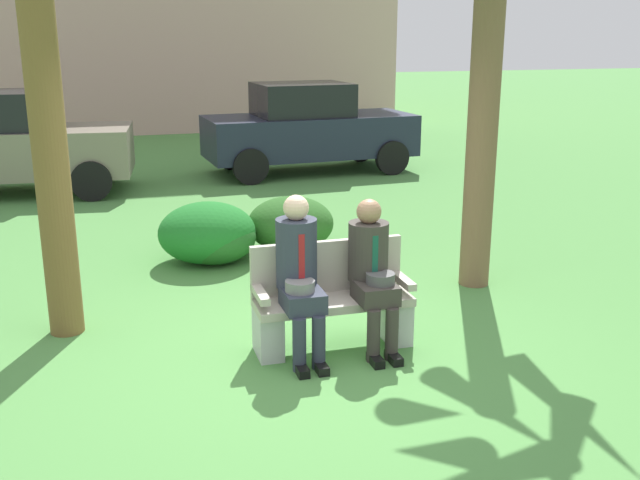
{
  "coord_description": "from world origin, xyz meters",
  "views": [
    {
      "loc": [
        -1.47,
        -5.46,
        2.63
      ],
      "look_at": [
        0.28,
        0.56,
        0.85
      ],
      "focal_mm": 41.63,
      "sensor_mm": 36.0,
      "label": 1
    }
  ],
  "objects_px": {
    "shrub_far_lawn": "(207,232)",
    "seated_man_left": "(299,270)",
    "shrub_mid_lawn": "(215,238)",
    "seated_man_right": "(372,268)",
    "parked_car_far": "(308,128)",
    "park_bench": "(331,302)",
    "shrub_near_bench": "(291,224)",
    "parked_car_near": "(6,144)"
  },
  "relations": [
    {
      "from": "seated_man_left",
      "to": "parked_car_near",
      "type": "xyz_separation_m",
      "value": [
        -3.0,
        7.47,
        0.09
      ]
    },
    {
      "from": "shrub_mid_lawn",
      "to": "park_bench",
      "type": "bearing_deg",
      "value": -76.89
    },
    {
      "from": "shrub_far_lawn",
      "to": "parked_car_near",
      "type": "distance_m",
      "value": 5.36
    },
    {
      "from": "seated_man_right",
      "to": "shrub_mid_lawn",
      "type": "relative_size",
      "value": 1.33
    },
    {
      "from": "seated_man_left",
      "to": "seated_man_right",
      "type": "relative_size",
      "value": 1.06
    },
    {
      "from": "parked_car_far",
      "to": "park_bench",
      "type": "bearing_deg",
      "value": -103.94
    },
    {
      "from": "shrub_mid_lawn",
      "to": "seated_man_right",
      "type": "bearing_deg",
      "value": -71.4
    },
    {
      "from": "parked_car_near",
      "to": "shrub_near_bench",
      "type": "bearing_deg",
      "value": -50.45
    },
    {
      "from": "seated_man_left",
      "to": "shrub_near_bench",
      "type": "xyz_separation_m",
      "value": [
        0.68,
        3.02,
        -0.42
      ]
    },
    {
      "from": "park_bench",
      "to": "shrub_far_lawn",
      "type": "bearing_deg",
      "value": 104.28
    },
    {
      "from": "shrub_mid_lawn",
      "to": "parked_car_far",
      "type": "height_order",
      "value": "parked_car_far"
    },
    {
      "from": "shrub_near_bench",
      "to": "seated_man_left",
      "type": "bearing_deg",
      "value": -102.66
    },
    {
      "from": "seated_man_right",
      "to": "park_bench",
      "type": "bearing_deg",
      "value": 158.24
    },
    {
      "from": "seated_man_left",
      "to": "shrub_near_bench",
      "type": "bearing_deg",
      "value": 77.34
    },
    {
      "from": "seated_man_left",
      "to": "parked_car_far",
      "type": "distance_m",
      "value": 8.29
    },
    {
      "from": "park_bench",
      "to": "shrub_mid_lawn",
      "type": "height_order",
      "value": "park_bench"
    },
    {
      "from": "seated_man_right",
      "to": "shrub_near_bench",
      "type": "relative_size",
      "value": 1.2
    },
    {
      "from": "shrub_far_lawn",
      "to": "parked_car_near",
      "type": "bearing_deg",
      "value": 119.42
    },
    {
      "from": "park_bench",
      "to": "seated_man_left",
      "type": "xyz_separation_m",
      "value": [
        -0.31,
        -0.12,
        0.36
      ]
    },
    {
      "from": "shrub_mid_lawn",
      "to": "parked_car_far",
      "type": "relative_size",
      "value": 0.24
    },
    {
      "from": "seated_man_right",
      "to": "parked_car_far",
      "type": "height_order",
      "value": "parked_car_far"
    },
    {
      "from": "parked_car_near",
      "to": "parked_car_far",
      "type": "height_order",
      "value": "same"
    },
    {
      "from": "seated_man_right",
      "to": "parked_car_far",
      "type": "xyz_separation_m",
      "value": [
        1.64,
        7.99,
        0.12
      ]
    },
    {
      "from": "seated_man_right",
      "to": "parked_car_near",
      "type": "height_order",
      "value": "parked_car_near"
    },
    {
      "from": "park_bench",
      "to": "shrub_mid_lawn",
      "type": "xyz_separation_m",
      "value": [
        -0.61,
        2.63,
        -0.09
      ]
    },
    {
      "from": "shrub_near_bench",
      "to": "shrub_far_lawn",
      "type": "xyz_separation_m",
      "value": [
        -1.05,
        -0.2,
        0.02
      ]
    },
    {
      "from": "shrub_far_lawn",
      "to": "seated_man_left",
      "type": "bearing_deg",
      "value": -82.44
    },
    {
      "from": "parked_car_far",
      "to": "seated_man_right",
      "type": "bearing_deg",
      "value": -101.58
    },
    {
      "from": "seated_man_left",
      "to": "shrub_mid_lawn",
      "type": "distance_m",
      "value": 2.8
    },
    {
      "from": "seated_man_right",
      "to": "shrub_far_lawn",
      "type": "distance_m",
      "value": 3.02
    },
    {
      "from": "shrub_near_bench",
      "to": "shrub_mid_lawn",
      "type": "relative_size",
      "value": 1.1
    },
    {
      "from": "park_bench",
      "to": "shrub_near_bench",
      "type": "relative_size",
      "value": 1.25
    },
    {
      "from": "shrub_near_bench",
      "to": "park_bench",
      "type": "bearing_deg",
      "value": -97.17
    },
    {
      "from": "park_bench",
      "to": "seated_man_right",
      "type": "xyz_separation_m",
      "value": [
        0.32,
        -0.13,
        0.32
      ]
    },
    {
      "from": "park_bench",
      "to": "shrub_far_lawn",
      "type": "distance_m",
      "value": 2.79
    },
    {
      "from": "seated_man_right",
      "to": "shrub_far_lawn",
      "type": "relative_size",
      "value": 1.13
    },
    {
      "from": "seated_man_left",
      "to": "shrub_mid_lawn",
      "type": "bearing_deg",
      "value": 96.22
    },
    {
      "from": "shrub_near_bench",
      "to": "parked_car_far",
      "type": "relative_size",
      "value": 0.27
    },
    {
      "from": "shrub_near_bench",
      "to": "parked_car_near",
      "type": "xyz_separation_m",
      "value": [
        -3.67,
        4.45,
        0.5
      ]
    },
    {
      "from": "shrub_near_bench",
      "to": "parked_car_near",
      "type": "relative_size",
      "value": 0.26
    },
    {
      "from": "shrub_far_lawn",
      "to": "parked_car_near",
      "type": "relative_size",
      "value": 0.28
    },
    {
      "from": "seated_man_right",
      "to": "parked_car_far",
      "type": "relative_size",
      "value": 0.32
    }
  ]
}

